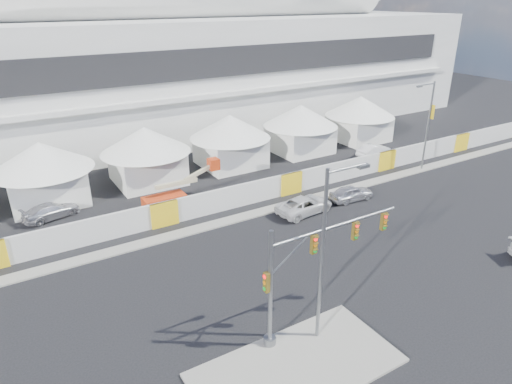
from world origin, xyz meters
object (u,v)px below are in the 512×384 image
lot_car_c (51,211)px  traffic_mast (302,272)px  streetlight_curb (427,120)px  streetlight_median (327,245)px  boom_lift (172,196)px  pickup_curb (304,205)px  sedan_silver (351,193)px  lot_car_a (374,150)px

lot_car_c → traffic_mast: (8.95, -21.46, 3.17)m
lot_car_c → streetlight_curb: (34.31, -7.96, 4.59)m
traffic_mast → streetlight_median: streetlight_median is taller
streetlight_curb → boom_lift: 26.00m
pickup_curb → streetlight_curb: 17.02m
sedan_silver → pickup_curb: pickup_curb is taller
sedan_silver → lot_car_a: (10.30, 7.69, -0.00)m
sedan_silver → boom_lift: bearing=67.0°
lot_car_a → boom_lift: bearing=88.7°
streetlight_curb → streetlight_median: bearing=-149.8°
sedan_silver → boom_lift: boom_lift is taller
lot_car_c → boom_lift: 9.62m
lot_car_a → traffic_mast: 31.17m
streetlight_curb → lot_car_c: bearing=166.9°
boom_lift → streetlight_curb: bearing=-11.2°
streetlight_median → traffic_mast: bearing=137.1°
sedan_silver → traffic_mast: 18.44m
boom_lift → lot_car_a: bearing=1.7°
pickup_curb → lot_car_a: pickup_curb is taller
lot_car_a → streetlight_median: 31.24m
streetlight_curb → lot_car_a: bearing=99.9°
lot_car_c → traffic_mast: bearing=-171.8°
traffic_mast → streetlight_median: bearing=-42.9°
pickup_curb → streetlight_curb: size_ratio=0.56×
pickup_curb → lot_car_a: 17.07m
sedan_silver → lot_car_a: 12.85m
streetlight_curb → pickup_curb: bearing=-173.5°
lot_car_c → streetlight_median: bearing=-170.7°
lot_car_a → streetlight_curb: streetlight_curb is taller
pickup_curb → lot_car_c: bearing=55.8°
lot_car_c → sedan_silver: bearing=-127.8°
traffic_mast → streetlight_curb: streetlight_curb is taller
sedan_silver → lot_car_c: (-23.02, 9.95, -0.05)m
lot_car_c → streetlight_curb: streetlight_curb is taller
lot_car_a → streetlight_median: size_ratio=0.44×
pickup_curb → streetlight_curb: streetlight_curb is taller
pickup_curb → streetlight_median: streetlight_median is taller
sedan_silver → streetlight_median: bearing=136.8°
pickup_curb → lot_car_c: 20.52m
traffic_mast → boom_lift: traffic_mast is taller
pickup_curb → traffic_mast: bearing=136.5°
streetlight_median → boom_lift: streetlight_median is taller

